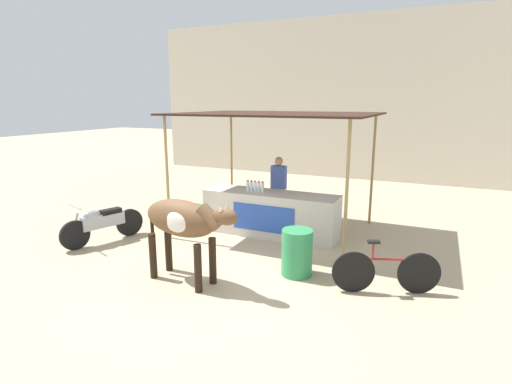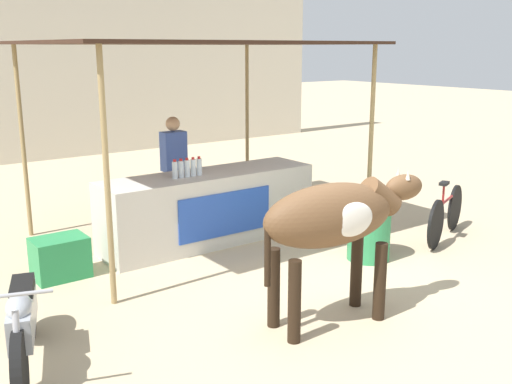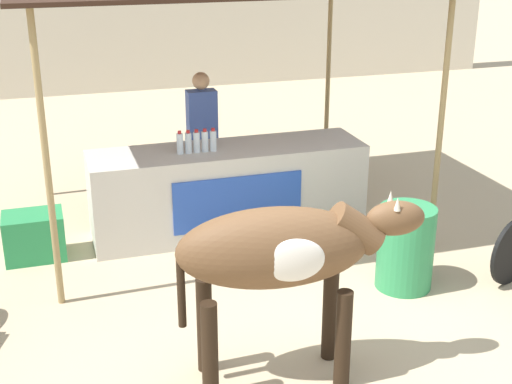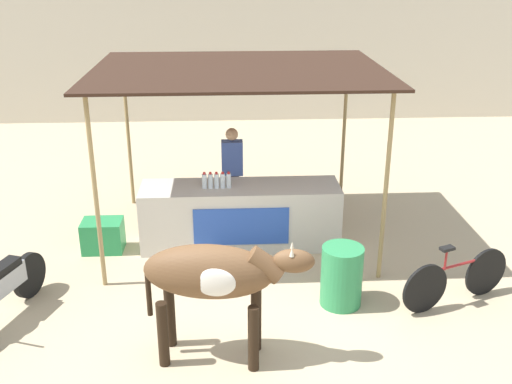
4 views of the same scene
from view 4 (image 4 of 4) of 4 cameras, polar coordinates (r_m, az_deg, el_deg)
ground_plane at (r=7.47m, az=-0.94°, el=-12.53°), size 60.00×60.00×0.00m
building_wall_far at (r=16.05m, az=-2.44°, el=17.44°), size 16.00×0.50×5.98m
stall_counter at (r=9.16m, az=-1.49°, el=-2.25°), size 3.00×0.82×0.96m
stall_awning at (r=8.82m, az=-1.68°, el=11.03°), size 4.20×3.20×2.67m
water_bottle_row at (r=8.88m, az=-3.77°, el=1.09°), size 0.43×0.07×0.25m
vendor_behind_counter at (r=9.71m, az=-2.26°, el=1.54°), size 0.34×0.22×1.65m
cooler_box at (r=9.35m, az=-14.37°, el=-4.04°), size 0.60×0.44×0.48m
water_barrel at (r=7.74m, az=8.15°, el=-7.93°), size 0.53×0.53×0.80m
cow at (r=6.41m, az=-3.94°, el=-7.97°), size 1.85×0.70×1.44m
bicycle_leaning at (r=8.12m, az=18.50°, el=-7.86°), size 1.56×0.65×0.85m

